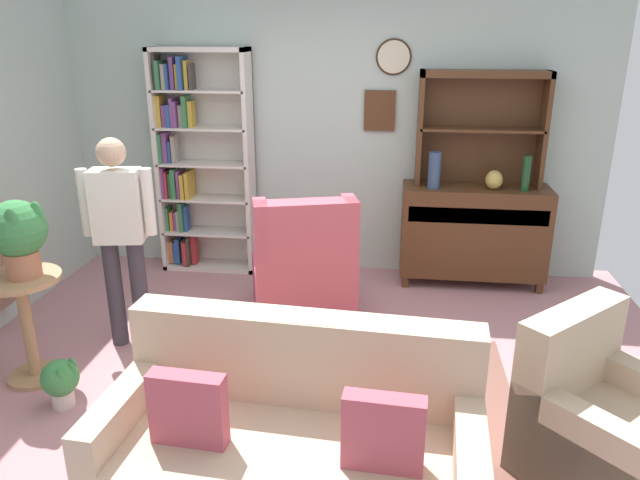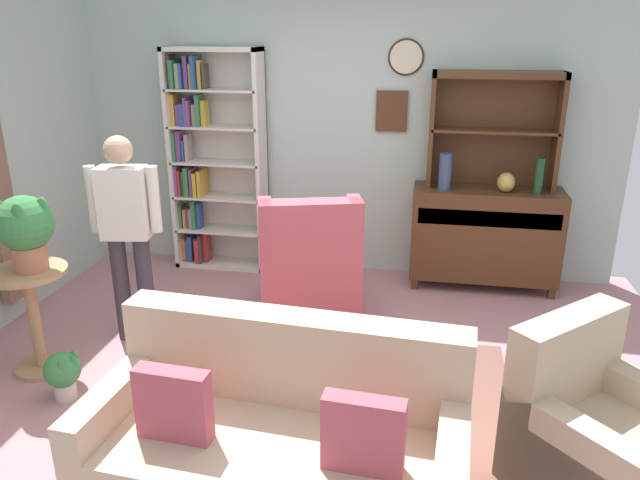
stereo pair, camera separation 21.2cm
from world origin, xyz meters
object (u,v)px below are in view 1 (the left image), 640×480
object	(u,v)px
potted_plant_small	(61,380)
person_reading	(120,229)
sideboard_hutch	(482,113)
armchair_floral	(605,429)
plant_stand	(26,317)
potted_plant_large	(18,233)
couch_floral	(293,448)
bookshelf	(197,161)
sideboard	(473,231)
vase_round	(494,180)
vase_tall	(434,170)
bottle_wine	(526,174)
wingback_chair	(303,274)

from	to	relation	value
potted_plant_small	person_reading	bearing A→B (deg)	83.76
sideboard_hutch	potted_plant_small	xyz separation A→B (m)	(-2.76, -2.42, -1.37)
potted_plant_small	armchair_floral	bearing A→B (deg)	-4.27
plant_stand	armchair_floral	bearing A→B (deg)	-8.45
potted_plant_large	person_reading	distance (m)	0.69
sideboard_hutch	armchair_floral	world-z (taller)	sideboard_hutch
couch_floral	armchair_floral	size ratio (longest dim) A/B	1.71
bookshelf	couch_floral	xyz separation A→B (m)	(1.41, -3.01, -0.75)
sideboard_hutch	armchair_floral	xyz separation A→B (m)	(0.40, -2.66, -1.27)
sideboard	armchair_floral	distance (m)	2.59
bookshelf	person_reading	bearing A→B (deg)	-92.53
plant_stand	sideboard_hutch	bearing A→B (deg)	34.39
sideboard	potted_plant_small	size ratio (longest dim) A/B	4.08
potted_plant_large	person_reading	world-z (taller)	person_reading
bookshelf	armchair_floral	size ratio (longest dim) A/B	1.94
vase_round	potted_plant_large	xyz separation A→B (m)	(-3.21, -1.95, 0.04)
potted_plant_small	couch_floral	bearing A→B (deg)	-21.34
sideboard_hutch	person_reading	size ratio (longest dim) A/B	0.71
vase_tall	plant_stand	xyz separation A→B (m)	(-2.73, -1.95, -0.62)
bottle_wine	armchair_floral	size ratio (longest dim) A/B	0.29
bottle_wine	armchair_floral	distance (m)	2.58
bottle_wine	potted_plant_small	xyz separation A→B (m)	(-3.15, -2.23, -0.89)
armchair_floral	wingback_chair	distance (m)	2.47
bookshelf	sideboard	size ratio (longest dim) A/B	1.62
bottle_wine	potted_plant_large	distance (m)	3.97
vase_tall	vase_round	size ratio (longest dim) A/B	1.89
wingback_chair	potted_plant_large	xyz separation A→B (m)	(-1.64, -1.11, 0.66)
sideboard_hutch	couch_floral	xyz separation A→B (m)	(-1.19, -3.04, -1.25)
vase_round	armchair_floral	bearing A→B (deg)	-83.83
sideboard	potted_plant_large	xyz separation A→B (m)	(-3.08, -2.02, 0.53)
sideboard	person_reading	size ratio (longest dim) A/B	0.83
potted_plant_small	person_reading	world-z (taller)	person_reading
sideboard_hutch	wingback_chair	xyz separation A→B (m)	(-1.44, -1.01, -1.18)
vase_tall	couch_floral	bearing A→B (deg)	-105.66
wingback_chair	person_reading	distance (m)	1.46
sideboard	vase_round	bearing A→B (deg)	-27.17
wingback_chair	sideboard_hutch	bearing A→B (deg)	35.23
vase_round	armchair_floral	xyz separation A→B (m)	(0.27, -2.48, -0.72)
potted_plant_small	wingback_chair	bearing A→B (deg)	46.90
sideboard_hutch	plant_stand	size ratio (longest dim) A/B	1.47
vase_tall	potted_plant_large	size ratio (longest dim) A/B	0.64
sideboard	plant_stand	world-z (taller)	sideboard
bookshelf	vase_tall	world-z (taller)	bookshelf
wingback_chair	potted_plant_small	size ratio (longest dim) A/B	3.29
bottle_wine	couch_floral	xyz separation A→B (m)	(-1.58, -2.84, -0.76)
wingback_chair	bottle_wine	bearing A→B (deg)	24.07
bookshelf	wingback_chair	distance (m)	1.67
wingback_chair	plant_stand	bearing A→B (deg)	-146.34
armchair_floral	person_reading	world-z (taller)	person_reading
bottle_wine	couch_floral	size ratio (longest dim) A/B	0.17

